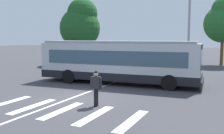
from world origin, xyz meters
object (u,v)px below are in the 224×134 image
object	(u,v)px
twin_arm_street_lamp	(190,8)
background_tree_right	(224,20)
city_transit_bus	(118,62)
parked_car_blue	(129,60)
background_tree_left	(81,24)
parked_car_red	(175,62)
pedestrian_crossing_street	(96,86)
parked_car_silver	(152,60)

from	to	relation	value
twin_arm_street_lamp	background_tree_right	world-z (taller)	twin_arm_street_lamp
city_transit_bus	background_tree_right	world-z (taller)	background_tree_right
parked_car_blue	background_tree_left	world-z (taller)	background_tree_left
parked_car_red	background_tree_left	xyz separation A→B (m)	(-11.77, 0.05, 4.24)
pedestrian_crossing_street	twin_arm_street_lamp	world-z (taller)	twin_arm_street_lamp
parked_car_silver	pedestrian_crossing_street	bearing A→B (deg)	-82.47
background_tree_left	parked_car_red	bearing A→B (deg)	-0.25
parked_car_red	twin_arm_street_lamp	world-z (taller)	twin_arm_street_lamp
pedestrian_crossing_street	background_tree_left	size ratio (longest dim) A/B	0.21
pedestrian_crossing_street	background_tree_right	bearing A→B (deg)	78.38
parked_car_silver	parked_car_red	bearing A→B (deg)	-9.17
twin_arm_street_lamp	background_tree_right	size ratio (longest dim) A/B	1.16
pedestrian_crossing_street	parked_car_red	xyz separation A→B (m)	(0.35, 16.89, -0.20)
pedestrian_crossing_street	parked_car_blue	xyz separation A→B (m)	(-4.93, 16.89, -0.20)
city_transit_bus	parked_car_silver	xyz separation A→B (m)	(-0.73, 11.15, -0.82)
pedestrian_crossing_street	parked_car_blue	world-z (taller)	pedestrian_crossing_street
parked_car_silver	parked_car_red	size ratio (longest dim) A/B	1.00
parked_car_red	parked_car_silver	bearing A→B (deg)	170.83
city_transit_bus	parked_car_blue	xyz separation A→B (m)	(-3.37, 10.73, -0.82)
background_tree_right	twin_arm_street_lamp	bearing A→B (deg)	-103.45
parked_car_blue	background_tree_right	bearing A→B (deg)	31.62
pedestrian_crossing_street	parked_car_silver	world-z (taller)	pedestrian_crossing_street
city_transit_bus	parked_car_red	xyz separation A→B (m)	(1.90, 10.73, -0.82)
city_transit_bus	twin_arm_street_lamp	distance (m)	8.65
parked_car_blue	background_tree_right	xyz separation A→B (m)	(9.62, 5.92, 4.63)
parked_car_silver	parked_car_red	xyz separation A→B (m)	(2.64, -0.43, 0.00)
pedestrian_crossing_street	twin_arm_street_lamp	distance (m)	13.76
parked_car_blue	parked_car_silver	world-z (taller)	same
background_tree_right	background_tree_left	bearing A→B (deg)	-159.97
pedestrian_crossing_street	twin_arm_street_lamp	size ratio (longest dim) A/B	0.18
pedestrian_crossing_street	background_tree_right	xyz separation A→B (m)	(4.69, 22.82, 4.43)
parked_car_blue	twin_arm_street_lamp	bearing A→B (deg)	-30.37
city_transit_bus	parked_car_silver	bearing A→B (deg)	93.76
pedestrian_crossing_street	parked_car_silver	xyz separation A→B (m)	(-2.29, 17.31, -0.20)
background_tree_left	background_tree_right	distance (m)	17.15
parked_car_blue	background_tree_left	bearing A→B (deg)	179.60
background_tree_left	background_tree_right	size ratio (longest dim) A/B	0.99
parked_car_blue	twin_arm_street_lamp	size ratio (longest dim) A/B	0.48
background_tree_left	parked_car_silver	bearing A→B (deg)	2.35
parked_car_silver	background_tree_left	size ratio (longest dim) A/B	0.56
parked_car_blue	parked_car_red	xyz separation A→B (m)	(5.27, -0.01, 0.00)
parked_car_blue	twin_arm_street_lamp	xyz separation A→B (m)	(7.19, -4.22, 5.04)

